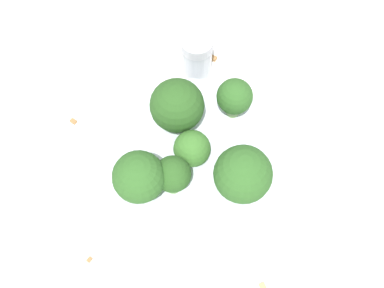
# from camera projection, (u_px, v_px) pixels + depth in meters

# --- Properties ---
(ground_plane) EXTENTS (3.00, 3.00, 0.00)m
(ground_plane) POSITION_uv_depth(u_px,v_px,m) (192.00, 178.00, 0.61)
(ground_plane) COLOR white
(bowl) EXTENTS (0.21, 0.21, 0.05)m
(bowl) POSITION_uv_depth(u_px,v_px,m) (192.00, 169.00, 0.59)
(bowl) COLOR silver
(bowl) RESTS_ON ground_plane
(broccoli_floret_0) EXTENTS (0.04, 0.04, 0.05)m
(broccoli_floret_0) POSITION_uv_depth(u_px,v_px,m) (235.00, 97.00, 0.57)
(broccoli_floret_0) COLOR #7A9E5B
(broccoli_floret_0) RESTS_ON bowl
(broccoli_floret_1) EXTENTS (0.04, 0.04, 0.05)m
(broccoli_floret_1) POSITION_uv_depth(u_px,v_px,m) (173.00, 175.00, 0.53)
(broccoli_floret_1) COLOR #8EB770
(broccoli_floret_1) RESTS_ON bowl
(broccoli_floret_2) EXTENTS (0.06, 0.06, 0.07)m
(broccoli_floret_2) POSITION_uv_depth(u_px,v_px,m) (243.00, 175.00, 0.52)
(broccoli_floret_2) COLOR #84AD66
(broccoli_floret_2) RESTS_ON bowl
(broccoli_floret_3) EXTENTS (0.06, 0.06, 0.07)m
(broccoli_floret_3) POSITION_uv_depth(u_px,v_px,m) (177.00, 106.00, 0.55)
(broccoli_floret_3) COLOR #8EB770
(broccoli_floret_3) RESTS_ON bowl
(broccoli_floret_4) EXTENTS (0.04, 0.04, 0.04)m
(broccoli_floret_4) POSITION_uv_depth(u_px,v_px,m) (188.00, 148.00, 0.55)
(broccoli_floret_4) COLOR #7A9E5B
(broccoli_floret_4) RESTS_ON bowl
(broccoli_floret_5) EXTENTS (0.05, 0.05, 0.07)m
(broccoli_floret_5) POSITION_uv_depth(u_px,v_px,m) (139.00, 177.00, 0.52)
(broccoli_floret_5) COLOR #7A9E5B
(broccoli_floret_5) RESTS_ON bowl
(pepper_shaker) EXTENTS (0.04, 0.04, 0.06)m
(pepper_shaker) POSITION_uv_depth(u_px,v_px,m) (197.00, 56.00, 0.65)
(pepper_shaker) COLOR #B2B7BC
(pepper_shaker) RESTS_ON ground_plane
(almond_crumb_0) EXTENTS (0.01, 0.01, 0.01)m
(almond_crumb_0) POSITION_uv_depth(u_px,v_px,m) (213.00, 57.00, 0.69)
(almond_crumb_0) COLOR olive
(almond_crumb_0) RESTS_ON ground_plane
(almond_crumb_1) EXTENTS (0.01, 0.01, 0.01)m
(almond_crumb_1) POSITION_uv_depth(u_px,v_px,m) (89.00, 259.00, 0.57)
(almond_crumb_1) COLOR olive
(almond_crumb_1) RESTS_ON ground_plane
(almond_crumb_2) EXTENTS (0.01, 0.01, 0.01)m
(almond_crumb_2) POSITION_uv_depth(u_px,v_px,m) (263.00, 287.00, 0.55)
(almond_crumb_2) COLOR tan
(almond_crumb_2) RESTS_ON ground_plane
(almond_crumb_3) EXTENTS (0.01, 0.01, 0.01)m
(almond_crumb_3) POSITION_uv_depth(u_px,v_px,m) (73.00, 121.00, 0.64)
(almond_crumb_3) COLOR olive
(almond_crumb_3) RESTS_ON ground_plane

